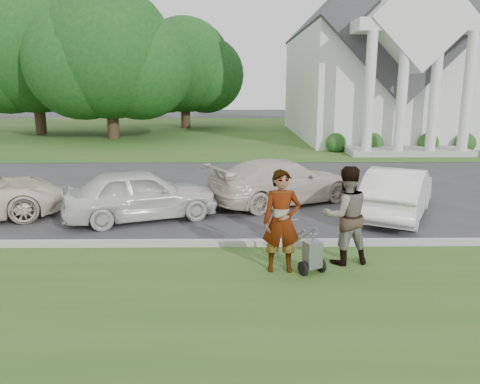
{
  "coord_description": "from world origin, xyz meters",
  "views": [
    {
      "loc": [
        0.03,
        -9.3,
        3.5
      ],
      "look_at": [
        0.14,
        0.0,
        1.37
      ],
      "focal_mm": 35.0,
      "sensor_mm": 36.0,
      "label": 1
    }
  ],
  "objects_px": {
    "tree_back": "(184,70)",
    "car_d": "(398,192)",
    "tree_far": "(34,53)",
    "parking_meter_near": "(278,219)",
    "tree_left": "(109,59)",
    "church": "(368,48)",
    "person_right": "(345,216)",
    "car_b": "(141,194)",
    "striping_cart": "(312,255)",
    "person_left": "(282,222)",
    "car_c": "(282,181)"
  },
  "relations": [
    {
      "from": "tree_back",
      "to": "car_d",
      "type": "height_order",
      "value": "tree_back"
    },
    {
      "from": "tree_far",
      "to": "parking_meter_near",
      "type": "bearing_deg",
      "value": -59.33
    },
    {
      "from": "parking_meter_near",
      "to": "tree_back",
      "type": "bearing_deg",
      "value": 99.28
    },
    {
      "from": "tree_left",
      "to": "car_d",
      "type": "xyz_separation_m",
      "value": [
        12.47,
        -19.01,
        -4.44
      ]
    },
    {
      "from": "church",
      "to": "tree_back",
      "type": "relative_size",
      "value": 2.51
    },
    {
      "from": "tree_left",
      "to": "person_right",
      "type": "relative_size",
      "value": 5.41
    },
    {
      "from": "tree_left",
      "to": "car_b",
      "type": "bearing_deg",
      "value": -73.85
    },
    {
      "from": "striping_cart",
      "to": "church",
      "type": "bearing_deg",
      "value": 48.48
    },
    {
      "from": "tree_back",
      "to": "parking_meter_near",
      "type": "distance_m",
      "value": 30.83
    },
    {
      "from": "person_left",
      "to": "car_d",
      "type": "relative_size",
      "value": 0.48
    },
    {
      "from": "tree_back",
      "to": "striping_cart",
      "type": "height_order",
      "value": "tree_back"
    },
    {
      "from": "person_right",
      "to": "car_b",
      "type": "relative_size",
      "value": 0.49
    },
    {
      "from": "tree_back",
      "to": "tree_left",
      "type": "bearing_deg",
      "value": -116.57
    },
    {
      "from": "church",
      "to": "car_d",
      "type": "distance_m",
      "value": 21.3
    },
    {
      "from": "tree_back",
      "to": "car_c",
      "type": "xyz_separation_m",
      "value": [
        5.46,
        -25.54,
        -4.06
      ]
    },
    {
      "from": "car_b",
      "to": "tree_far",
      "type": "bearing_deg",
      "value": 7.11
    },
    {
      "from": "tree_far",
      "to": "car_b",
      "type": "bearing_deg",
      "value": -62.5
    },
    {
      "from": "car_b",
      "to": "tree_left",
      "type": "bearing_deg",
      "value": -4.24
    },
    {
      "from": "tree_left",
      "to": "tree_back",
      "type": "bearing_deg",
      "value": 63.43
    },
    {
      "from": "tree_back",
      "to": "person_right",
      "type": "height_order",
      "value": "tree_back"
    },
    {
      "from": "church",
      "to": "car_c",
      "type": "bearing_deg",
      "value": -112.02
    },
    {
      "from": "striping_cart",
      "to": "person_left",
      "type": "relative_size",
      "value": 0.51
    },
    {
      "from": "tree_left",
      "to": "car_d",
      "type": "distance_m",
      "value": 23.16
    },
    {
      "from": "parking_meter_near",
      "to": "car_b",
      "type": "distance_m",
      "value": 4.48
    },
    {
      "from": "tree_back",
      "to": "parking_meter_near",
      "type": "relative_size",
      "value": 7.22
    },
    {
      "from": "church",
      "to": "car_d",
      "type": "relative_size",
      "value": 5.92
    },
    {
      "from": "church",
      "to": "person_right",
      "type": "distance_m",
      "value": 25.03
    },
    {
      "from": "striping_cart",
      "to": "car_c",
      "type": "relative_size",
      "value": 0.22
    },
    {
      "from": "car_d",
      "to": "car_b",
      "type": "bearing_deg",
      "value": 29.05
    },
    {
      "from": "tree_far",
      "to": "person_right",
      "type": "distance_m",
      "value": 30.55
    },
    {
      "from": "tree_far",
      "to": "parking_meter_near",
      "type": "distance_m",
      "value": 29.68
    },
    {
      "from": "car_b",
      "to": "car_d",
      "type": "bearing_deg",
      "value": -108.59
    },
    {
      "from": "car_b",
      "to": "car_c",
      "type": "relative_size",
      "value": 0.87
    },
    {
      "from": "church",
      "to": "striping_cart",
      "type": "bearing_deg",
      "value": -107.3
    },
    {
      "from": "tree_far",
      "to": "striping_cart",
      "type": "bearing_deg",
      "value": -59.19
    },
    {
      "from": "tree_left",
      "to": "car_b",
      "type": "xyz_separation_m",
      "value": [
        5.57,
        -19.22,
        -4.43
      ]
    },
    {
      "from": "tree_left",
      "to": "car_d",
      "type": "height_order",
      "value": "tree_left"
    },
    {
      "from": "tree_far",
      "to": "person_right",
      "type": "bearing_deg",
      "value": -57.48
    },
    {
      "from": "church",
      "to": "car_c",
      "type": "xyz_separation_m",
      "value": [
        -7.55,
        -18.66,
        -5.27
      ]
    },
    {
      "from": "car_b",
      "to": "car_d",
      "type": "relative_size",
      "value": 0.98
    },
    {
      "from": "striping_cart",
      "to": "car_d",
      "type": "relative_size",
      "value": 0.25
    },
    {
      "from": "striping_cart",
      "to": "person_left",
      "type": "distance_m",
      "value": 0.85
    },
    {
      "from": "car_b",
      "to": "person_right",
      "type": "bearing_deg",
      "value": -145.1
    },
    {
      "from": "church",
      "to": "car_c",
      "type": "relative_size",
      "value": 5.23
    },
    {
      "from": "tree_far",
      "to": "car_b",
      "type": "distance_m",
      "value": 25.55
    },
    {
      "from": "striping_cart",
      "to": "car_b",
      "type": "bearing_deg",
      "value": 112.01
    },
    {
      "from": "church",
      "to": "tree_back",
      "type": "height_order",
      "value": "church"
    },
    {
      "from": "person_right",
      "to": "car_b",
      "type": "distance_m",
      "value": 5.68
    },
    {
      "from": "parking_meter_near",
      "to": "car_c",
      "type": "relative_size",
      "value": 0.29
    },
    {
      "from": "parking_meter_near",
      "to": "car_b",
      "type": "height_order",
      "value": "car_b"
    }
  ]
}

